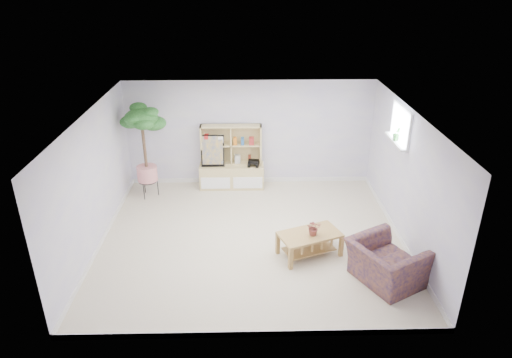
{
  "coord_description": "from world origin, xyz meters",
  "views": [
    {
      "loc": [
        -0.09,
        -7.23,
        4.58
      ],
      "look_at": [
        0.09,
        0.53,
        0.98
      ],
      "focal_mm": 32.0,
      "sensor_mm": 36.0,
      "label": 1
    }
  ],
  "objects_px": {
    "coffee_table": "(309,244)",
    "floor_tree": "(145,152)",
    "armchair": "(386,261)",
    "storage_unit": "(231,157)"
  },
  "relations": [
    {
      "from": "storage_unit",
      "to": "coffee_table",
      "type": "height_order",
      "value": "storage_unit"
    },
    {
      "from": "floor_tree",
      "to": "coffee_table",
      "type": "bearing_deg",
      "value": -36.09
    },
    {
      "from": "floor_tree",
      "to": "armchair",
      "type": "height_order",
      "value": "floor_tree"
    },
    {
      "from": "coffee_table",
      "to": "floor_tree",
      "type": "xyz_separation_m",
      "value": [
        -3.23,
        2.35,
        0.81
      ]
    },
    {
      "from": "storage_unit",
      "to": "floor_tree",
      "type": "height_order",
      "value": "floor_tree"
    },
    {
      "from": "floor_tree",
      "to": "armchair",
      "type": "xyz_separation_m",
      "value": [
        4.33,
        -3.13,
        -0.64
      ]
    },
    {
      "from": "coffee_table",
      "to": "armchair",
      "type": "xyz_separation_m",
      "value": [
        1.1,
        -0.77,
        0.18
      ]
    },
    {
      "from": "coffee_table",
      "to": "storage_unit",
      "type": "bearing_deg",
      "value": 95.47
    },
    {
      "from": "coffee_table",
      "to": "floor_tree",
      "type": "height_order",
      "value": "floor_tree"
    },
    {
      "from": "coffee_table",
      "to": "armchair",
      "type": "bearing_deg",
      "value": -56.59
    }
  ]
}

